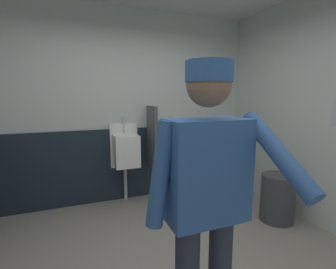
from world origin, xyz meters
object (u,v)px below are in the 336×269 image
urinal_left (126,150)px  person (207,189)px  trash_bin (277,198)px  urinal_middle (174,146)px

urinal_left → person: bearing=-90.3°
trash_bin → urinal_left: bearing=143.1°
urinal_left → trash_bin: size_ratio=2.11×
urinal_middle → person: person is taller
person → urinal_left: bearing=89.7°
person → trash_bin: size_ratio=2.93×
trash_bin → person: bearing=-147.2°
urinal_left → person: size_ratio=0.72×
urinal_left → urinal_middle: (0.75, 0.00, 0.00)m
urinal_middle → person: (-0.76, -2.28, 0.25)m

